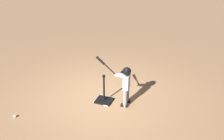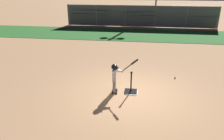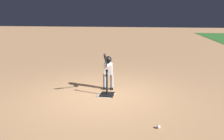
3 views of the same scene
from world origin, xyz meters
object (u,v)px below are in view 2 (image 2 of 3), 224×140
object	(u,v)px
bleachers_far_left	(196,21)
bleachers_far_right	(90,17)
batting_tee	(131,89)
bleachers_left_center	(140,19)
batter_child	(115,74)
baseball	(175,77)

from	to	relation	value
bleachers_far_left	bleachers_far_right	bearing A→B (deg)	-179.52
batting_tee	bleachers_left_center	xyz separation A→B (m)	(0.07, 13.19, 0.52)
batter_child	bleachers_far_left	bearing A→B (deg)	67.43
batter_child	bleachers_far_right	world-z (taller)	bleachers_far_right
bleachers_left_center	bleachers_far_right	bearing A→B (deg)	-178.91
bleachers_left_center	bleachers_far_left	xyz separation A→B (m)	(4.89, -0.01, -0.15)
baseball	bleachers_far_right	size ratio (longest dim) A/B	0.02
batter_child	bleachers_left_center	size ratio (longest dim) A/B	0.43
batting_tee	batter_child	bearing A→B (deg)	-172.11
bleachers_far_right	bleachers_left_center	size ratio (longest dim) A/B	1.26
batter_child	bleachers_left_center	distance (m)	13.28
bleachers_far_right	bleachers_far_left	xyz separation A→B (m)	(9.51, 0.08, -0.18)
batting_tee	bleachers_far_right	world-z (taller)	bleachers_far_right
batting_tee	bleachers_far_right	size ratio (longest dim) A/B	0.21
batting_tee	batter_child	world-z (taller)	batter_child
batter_child	bleachers_far_right	size ratio (longest dim) A/B	0.34
bleachers_far_right	bleachers_left_center	world-z (taller)	bleachers_far_right
batter_child	bleachers_far_left	distance (m)	14.36
baseball	bleachers_far_right	world-z (taller)	bleachers_far_right
bleachers_far_right	bleachers_far_left	distance (m)	9.51
batting_tee	batter_child	xyz separation A→B (m)	(-0.55, -0.08, 0.57)
bleachers_far_right	bleachers_left_center	distance (m)	4.62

